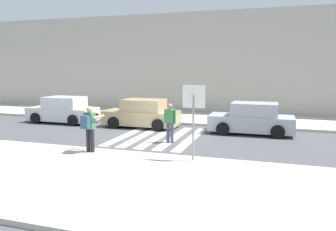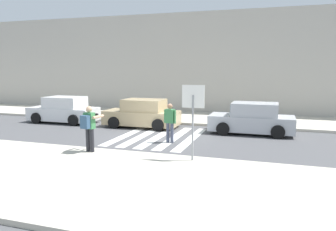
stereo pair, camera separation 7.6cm
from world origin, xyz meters
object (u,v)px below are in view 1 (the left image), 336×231
Objects in this scene: parked_car_white at (63,110)px; parked_car_silver at (252,119)px; parked_car_tan at (142,114)px; photographer_with_backpack at (89,125)px; stop_sign at (194,106)px; pedestrian_crossing at (170,121)px.

parked_car_white is 10.98m from parked_car_silver.
photographer_with_backpack is at bearing -86.27° from parked_car_tan.
stop_sign is 11.23m from parked_car_white.
photographer_with_backpack is 0.42× the size of parked_car_tan.
stop_sign is at bearing -54.18° from parked_car_tan.
stop_sign is 4.02m from photographer_with_backpack.
photographer_with_backpack is 6.14m from parked_car_tan.
parked_car_silver is at bearing 75.32° from stop_sign.
stop_sign is 0.62× the size of parked_car_silver.
parked_car_silver is (5.50, 6.11, -0.44)m from photographer_with_backpack.
photographer_with_backpack is at bearing -48.08° from parked_car_white.
parked_car_tan is at bearing 180.00° from parked_car_silver.
photographer_with_backpack reaches higher than parked_car_white.
photographer_with_backpack is 0.42× the size of parked_car_silver.
photographer_with_backpack is 8.22m from parked_car_white.
parked_car_silver is (10.98, 0.00, 0.00)m from parked_car_white.
parked_car_silver is (1.57, 5.99, -1.28)m from stop_sign.
parked_car_tan is (5.08, 0.00, 0.00)m from parked_car_white.
stop_sign is 1.48× the size of pedestrian_crossing.
parked_car_silver is at bearing -0.00° from parked_car_tan.
stop_sign reaches higher than photographer_with_backpack.
stop_sign is at bearing -32.50° from parked_car_white.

